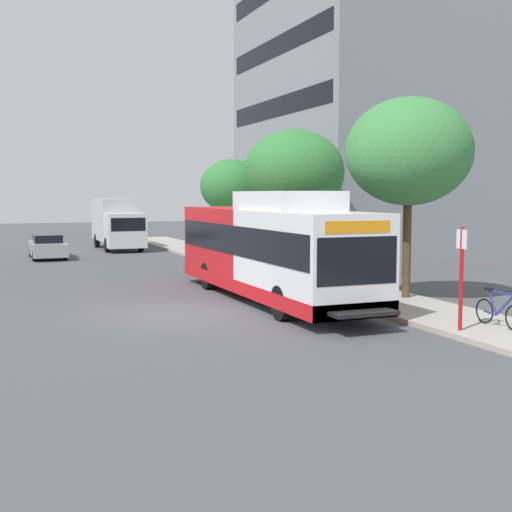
{
  "coord_description": "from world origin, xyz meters",
  "views": [
    {
      "loc": [
        -5.07,
        -19.25,
        3.55
      ],
      "look_at": [
        2.87,
        0.46,
        1.6
      ],
      "focal_mm": 47.25,
      "sensor_mm": 36.0,
      "label": 1
    }
  ],
  "objects": [
    {
      "name": "bicycle_parked",
      "position": [
        7.12,
        -5.74,
        0.56
      ],
      "size": [
        0.52,
        1.76,
        1.02
      ],
      "color": "black",
      "rests_on": "sidewalk_curb"
    },
    {
      "name": "parked_car_far_lane",
      "position": [
        -1.9,
        19.68,
        0.66
      ],
      "size": [
        1.8,
        4.5,
        1.33
      ],
      "color": "#93999E",
      "rests_on": "ground"
    },
    {
      "name": "sidewalk_curb",
      "position": [
        7.0,
        6.0,
        0.07
      ],
      "size": [
        3.0,
        56.0,
        0.14
      ],
      "primitive_type": "cube",
      "color": "#A8A399",
      "rests_on": "ground"
    },
    {
      "name": "street_tree_near_stop",
      "position": [
        7.85,
        -0.54,
        4.93
      ],
      "size": [
        4.14,
        4.14,
        6.56
      ],
      "color": "#4C3823",
      "rests_on": "sidewalk_curb"
    },
    {
      "name": "transit_bus",
      "position": [
        3.74,
        1.38,
        1.7
      ],
      "size": [
        2.58,
        12.25,
        3.65
      ],
      "color": "white",
      "rests_on": "ground"
    },
    {
      "name": "apartment_tower_backdrop",
      "position": [
        17.42,
        16.67,
        13.68
      ],
      "size": [
        13.45,
        14.49,
        27.36
      ],
      "color": "gray",
      "rests_on": "ground"
    },
    {
      "name": "street_tree_far_block",
      "position": [
        8.12,
        17.24,
        4.01
      ],
      "size": [
        3.62,
        3.62,
        5.42
      ],
      "color": "#4C3823",
      "rests_on": "sidewalk_curb"
    },
    {
      "name": "box_truck_background",
      "position": [
        2.87,
        24.56,
        1.74
      ],
      "size": [
        2.32,
        7.01,
        3.25
      ],
      "color": "silver",
      "rests_on": "ground"
    },
    {
      "name": "bus_stop_sign_pole",
      "position": [
        5.93,
        -5.69,
        1.65
      ],
      "size": [
        0.1,
        0.36,
        2.6
      ],
      "color": "red",
      "rests_on": "sidewalk_curb"
    },
    {
      "name": "street_tree_mid_block",
      "position": [
        7.88,
        8.32,
        4.53
      ],
      "size": [
        4.52,
        4.52,
        6.32
      ],
      "color": "#4C3823",
      "rests_on": "sidewalk_curb"
    },
    {
      "name": "ground_plane",
      "position": [
        0.0,
        8.0,
        0.0
      ],
      "size": [
        120.0,
        120.0,
        0.0
      ],
      "primitive_type": "plane",
      "color": "#4C4C51"
    }
  ]
}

